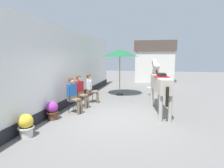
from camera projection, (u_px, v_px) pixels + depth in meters
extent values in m
plane|color=slate|center=(127.00, 100.00, 9.72)|extent=(40.00, 40.00, 0.00)
cube|color=white|center=(66.00, 67.00, 8.55)|extent=(0.30, 14.00, 3.40)
cube|color=black|center=(68.00, 101.00, 8.76)|extent=(0.34, 14.00, 0.36)
cube|color=silver|center=(154.00, 67.00, 16.91)|extent=(3.20, 2.40, 2.60)
cube|color=brown|center=(155.00, 47.00, 16.66)|extent=(3.40, 2.60, 0.90)
cylinder|color=#194C99|center=(72.00, 101.00, 7.44)|extent=(0.34, 0.34, 0.03)
cylinder|color=black|center=(75.00, 107.00, 7.41)|extent=(0.02, 0.02, 0.45)
cylinder|color=black|center=(73.00, 106.00, 7.62)|extent=(0.02, 0.02, 0.45)
cylinder|color=black|center=(69.00, 107.00, 7.41)|extent=(0.02, 0.02, 0.45)
cube|color=brown|center=(72.00, 98.00, 7.43)|extent=(0.33, 0.38, 0.20)
cube|color=#1E4C8C|center=(72.00, 90.00, 7.38)|extent=(0.32, 0.39, 0.44)
sphere|color=tan|center=(72.00, 81.00, 7.33)|extent=(0.20, 0.20, 0.20)
sphere|color=#593319|center=(71.00, 80.00, 7.34)|extent=(0.22, 0.22, 0.22)
cylinder|color=brown|center=(77.00, 99.00, 7.41)|extent=(0.40, 0.25, 0.13)
cylinder|color=brown|center=(81.00, 108.00, 7.35)|extent=(0.11, 0.11, 0.46)
cylinder|color=brown|center=(74.00, 100.00, 7.27)|extent=(0.40, 0.25, 0.13)
cylinder|color=brown|center=(78.00, 109.00, 7.22)|extent=(0.11, 0.11, 0.46)
cylinder|color=#1E4C8C|center=(76.00, 90.00, 7.55)|extent=(0.09, 0.09, 0.42)
cylinder|color=#1E4C8C|center=(69.00, 92.00, 7.21)|extent=(0.09, 0.09, 0.42)
cylinder|color=red|center=(79.00, 97.00, 8.25)|extent=(0.34, 0.34, 0.03)
cylinder|color=black|center=(82.00, 102.00, 8.21)|extent=(0.02, 0.02, 0.45)
cylinder|color=black|center=(80.00, 101.00, 8.42)|extent=(0.02, 0.02, 0.45)
cylinder|color=black|center=(77.00, 102.00, 8.21)|extent=(0.02, 0.02, 0.45)
cube|color=brown|center=(79.00, 94.00, 8.23)|extent=(0.32, 0.37, 0.20)
cube|color=maroon|center=(79.00, 87.00, 8.18)|extent=(0.31, 0.39, 0.44)
sphere|color=tan|center=(79.00, 79.00, 8.14)|extent=(0.20, 0.20, 0.20)
sphere|color=#593319|center=(79.00, 78.00, 8.14)|extent=(0.22, 0.22, 0.22)
cylinder|color=brown|center=(84.00, 95.00, 8.22)|extent=(0.40, 0.23, 0.13)
cylinder|color=brown|center=(88.00, 102.00, 8.17)|extent=(0.11, 0.11, 0.46)
cylinder|color=brown|center=(82.00, 96.00, 8.08)|extent=(0.40, 0.23, 0.13)
cylinder|color=brown|center=(86.00, 103.00, 8.03)|extent=(0.11, 0.11, 0.46)
cylinder|color=maroon|center=(82.00, 87.00, 8.36)|extent=(0.09, 0.09, 0.42)
cylinder|color=maroon|center=(77.00, 88.00, 8.01)|extent=(0.09, 0.09, 0.42)
cylinder|color=red|center=(89.00, 93.00, 9.05)|extent=(0.34, 0.34, 0.03)
cylinder|color=black|center=(92.00, 98.00, 9.08)|extent=(0.02, 0.02, 0.45)
cylinder|color=black|center=(88.00, 97.00, 9.20)|extent=(0.02, 0.02, 0.45)
cylinder|color=black|center=(88.00, 99.00, 8.96)|extent=(0.02, 0.02, 0.45)
cube|color=brown|center=(89.00, 91.00, 9.03)|extent=(0.31, 0.37, 0.20)
cube|color=silver|center=(89.00, 84.00, 8.98)|extent=(0.29, 0.38, 0.44)
sphere|color=tan|center=(89.00, 77.00, 8.93)|extent=(0.20, 0.20, 0.20)
sphere|color=#593319|center=(89.00, 76.00, 8.93)|extent=(0.22, 0.22, 0.22)
cylinder|color=brown|center=(94.00, 91.00, 9.12)|extent=(0.40, 0.21, 0.13)
cylinder|color=brown|center=(98.00, 98.00, 9.17)|extent=(0.11, 0.11, 0.46)
cylinder|color=brown|center=(93.00, 92.00, 8.96)|extent=(0.40, 0.21, 0.13)
cylinder|color=brown|center=(97.00, 98.00, 9.01)|extent=(0.11, 0.11, 0.46)
cylinder|color=silver|center=(90.00, 84.00, 9.19)|extent=(0.09, 0.09, 0.42)
cylinder|color=silver|center=(89.00, 86.00, 8.79)|extent=(0.09, 0.09, 0.42)
cube|color=#B2A899|center=(161.00, 84.00, 7.25)|extent=(0.76, 2.24, 0.52)
cylinder|color=#B2A899|center=(152.00, 97.00, 8.33)|extent=(0.13, 0.13, 0.90)
cylinder|color=#B2A899|center=(159.00, 97.00, 8.31)|extent=(0.13, 0.13, 0.90)
cylinder|color=#B2A899|center=(161.00, 108.00, 6.42)|extent=(0.13, 0.13, 0.90)
cylinder|color=#B2A899|center=(170.00, 109.00, 6.40)|extent=(0.13, 0.13, 0.90)
cylinder|color=#B2A899|center=(156.00, 71.00, 8.39)|extent=(0.37, 0.67, 0.73)
cube|color=#B2A899|center=(155.00, 64.00, 8.68)|extent=(0.26, 0.55, 0.40)
cube|color=black|center=(156.00, 68.00, 8.35)|extent=(0.13, 0.63, 0.48)
cylinder|color=black|center=(167.00, 97.00, 6.17)|extent=(0.11, 0.11, 0.65)
cube|color=red|center=(161.00, 77.00, 7.12)|extent=(0.58, 0.67, 0.03)
cube|color=black|center=(161.00, 75.00, 7.11)|extent=(0.34, 0.48, 0.12)
cylinder|color=beige|center=(26.00, 132.00, 5.21)|extent=(0.34, 0.34, 0.28)
cylinder|color=beige|center=(26.00, 128.00, 5.19)|extent=(0.43, 0.43, 0.04)
sphere|color=gold|center=(26.00, 121.00, 5.17)|extent=(0.40, 0.40, 0.40)
cylinder|color=brown|center=(53.00, 115.00, 6.66)|extent=(0.34, 0.34, 0.28)
cylinder|color=brown|center=(52.00, 112.00, 6.65)|extent=(0.43, 0.43, 0.04)
sphere|color=purple|center=(52.00, 107.00, 6.62)|extent=(0.40, 0.40, 0.40)
cylinder|color=black|center=(120.00, 95.00, 10.92)|extent=(0.44, 0.44, 0.06)
cylinder|color=olive|center=(120.00, 76.00, 10.77)|extent=(0.04, 0.04, 2.20)
cone|color=#1E6638|center=(120.00, 53.00, 10.58)|extent=(2.10, 2.10, 0.40)
cylinder|color=white|center=(150.00, 88.00, 10.80)|extent=(0.32, 0.32, 0.03)
cylinder|color=silver|center=(152.00, 92.00, 10.81)|extent=(0.02, 0.02, 0.43)
cylinder|color=silver|center=(148.00, 91.00, 10.96)|extent=(0.02, 0.02, 0.43)
cylinder|color=silver|center=(148.00, 92.00, 10.74)|extent=(0.02, 0.02, 0.43)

